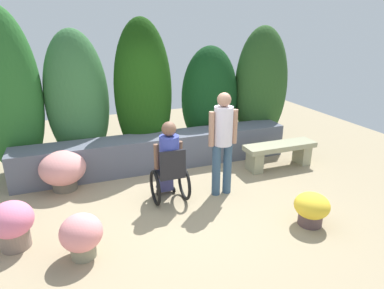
{
  "coord_description": "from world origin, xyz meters",
  "views": [
    {
      "loc": [
        -1.52,
        -4.34,
        2.68
      ],
      "look_at": [
        0.24,
        0.36,
        0.85
      ],
      "focal_mm": 31.01,
      "sensor_mm": 36.0,
      "label": 1
    }
  ],
  "objects_px": {
    "stone_bench": "(279,152)",
    "person_in_wheelchair": "(169,165)",
    "flower_pot_purple_near": "(82,235)",
    "flower_pot_terracotta_by_wall": "(312,208)",
    "person_standing_companion": "(223,138)",
    "flower_pot_small_foreground": "(12,223)",
    "flower_pot_red_accent": "(63,170)"
  },
  "relations": [
    {
      "from": "stone_bench",
      "to": "person_in_wheelchair",
      "type": "distance_m",
      "value": 2.48
    },
    {
      "from": "flower_pot_purple_near",
      "to": "flower_pot_terracotta_by_wall",
      "type": "xyz_separation_m",
      "value": [
        3.05,
        -0.4,
        -0.05
      ]
    },
    {
      "from": "person_in_wheelchair",
      "to": "person_standing_companion",
      "type": "height_order",
      "value": "person_standing_companion"
    },
    {
      "from": "stone_bench",
      "to": "flower_pot_small_foreground",
      "type": "distance_m",
      "value": 4.69
    },
    {
      "from": "person_in_wheelchair",
      "to": "flower_pot_terracotta_by_wall",
      "type": "xyz_separation_m",
      "value": [
        1.67,
        -1.35,
        -0.37
      ]
    },
    {
      "from": "person_in_wheelchair",
      "to": "flower_pot_small_foreground",
      "type": "distance_m",
      "value": 2.24
    },
    {
      "from": "flower_pot_purple_near",
      "to": "person_in_wheelchair",
      "type": "bearing_deg",
      "value": 34.58
    },
    {
      "from": "stone_bench",
      "to": "flower_pot_purple_near",
      "type": "height_order",
      "value": "flower_pot_purple_near"
    },
    {
      "from": "flower_pot_red_accent",
      "to": "flower_pot_small_foreground",
      "type": "xyz_separation_m",
      "value": [
        -0.61,
        -1.46,
        -0.02
      ]
    },
    {
      "from": "flower_pot_small_foreground",
      "to": "stone_bench",
      "type": "bearing_deg",
      "value": 11.88
    },
    {
      "from": "person_standing_companion",
      "to": "person_in_wheelchair",
      "type": "bearing_deg",
      "value": -169.99
    },
    {
      "from": "person_standing_companion",
      "to": "flower_pot_small_foreground",
      "type": "bearing_deg",
      "value": -157.81
    },
    {
      "from": "stone_bench",
      "to": "flower_pot_terracotta_by_wall",
      "type": "bearing_deg",
      "value": -119.81
    },
    {
      "from": "person_in_wheelchair",
      "to": "flower_pot_purple_near",
      "type": "bearing_deg",
      "value": -155.17
    },
    {
      "from": "person_in_wheelchair",
      "to": "flower_pot_terracotta_by_wall",
      "type": "bearing_deg",
      "value": -48.85
    },
    {
      "from": "stone_bench",
      "to": "person_standing_companion",
      "type": "height_order",
      "value": "person_standing_companion"
    },
    {
      "from": "flower_pot_terracotta_by_wall",
      "to": "flower_pot_small_foreground",
      "type": "relative_size",
      "value": 0.78
    },
    {
      "from": "stone_bench",
      "to": "flower_pot_purple_near",
      "type": "distance_m",
      "value": 4.07
    },
    {
      "from": "person_standing_companion",
      "to": "flower_pot_purple_near",
      "type": "bearing_deg",
      "value": -143.73
    },
    {
      "from": "person_in_wheelchair",
      "to": "flower_pot_terracotta_by_wall",
      "type": "height_order",
      "value": "person_in_wheelchair"
    },
    {
      "from": "person_standing_companion",
      "to": "flower_pot_red_accent",
      "type": "relative_size",
      "value": 2.24
    },
    {
      "from": "flower_pot_terracotta_by_wall",
      "to": "flower_pot_red_accent",
      "type": "bearing_deg",
      "value": 143.99
    },
    {
      "from": "stone_bench",
      "to": "person_standing_companion",
      "type": "bearing_deg",
      "value": -167.11
    },
    {
      "from": "stone_bench",
      "to": "flower_pot_red_accent",
      "type": "distance_m",
      "value": 4.01
    },
    {
      "from": "person_in_wheelchair",
      "to": "flower_pot_red_accent",
      "type": "bearing_deg",
      "value": 137.8
    },
    {
      "from": "flower_pot_terracotta_by_wall",
      "to": "flower_pot_red_accent",
      "type": "height_order",
      "value": "flower_pot_red_accent"
    },
    {
      "from": "stone_bench",
      "to": "flower_pot_purple_near",
      "type": "xyz_separation_m",
      "value": [
        -3.79,
        -1.46,
        -0.02
      ]
    },
    {
      "from": "person_in_wheelchair",
      "to": "flower_pot_small_foreground",
      "type": "xyz_separation_m",
      "value": [
        -2.18,
        -0.46,
        -0.28
      ]
    },
    {
      "from": "stone_bench",
      "to": "flower_pot_terracotta_by_wall",
      "type": "relative_size",
      "value": 2.98
    },
    {
      "from": "person_in_wheelchair",
      "to": "flower_pot_small_foreground",
      "type": "height_order",
      "value": "person_in_wheelchair"
    },
    {
      "from": "flower_pot_terracotta_by_wall",
      "to": "flower_pot_small_foreground",
      "type": "bearing_deg",
      "value": 166.87
    },
    {
      "from": "person_in_wheelchair",
      "to": "flower_pot_purple_near",
      "type": "distance_m",
      "value": 1.71
    }
  ]
}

